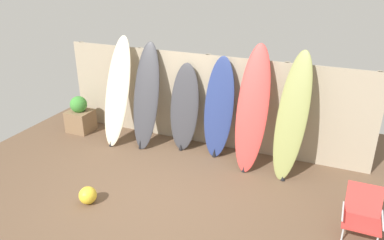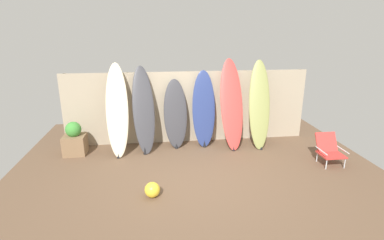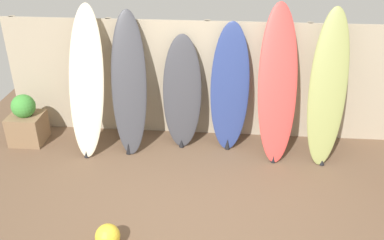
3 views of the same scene
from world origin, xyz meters
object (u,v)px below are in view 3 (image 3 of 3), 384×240
object	(u,v)px
surfboard_charcoal_2	(182,93)
surfboard_olive_5	(328,88)
beach_ball	(108,236)
surfboard_navy_3	(230,89)
surfboard_cream_0	(86,82)
surfboard_red_4	(278,85)
planter_box	(27,122)
surfboard_charcoal_1	(129,84)

from	to	relation	value
surfboard_charcoal_2	surfboard_olive_5	distance (m)	2.04
surfboard_olive_5	beach_ball	xyz separation A→B (m)	(-2.60, -2.11, -0.90)
surfboard_charcoal_2	surfboard_navy_3	distance (m)	0.69
surfboard_cream_0	surfboard_olive_5	size ratio (longest dim) A/B	0.99
surfboard_cream_0	surfboard_red_4	bearing A→B (deg)	1.47
surfboard_cream_0	surfboard_charcoal_2	distance (m)	1.37
planter_box	surfboard_cream_0	bearing A→B (deg)	-0.54
planter_box	beach_ball	world-z (taller)	planter_box
surfboard_red_4	beach_ball	world-z (taller)	surfboard_red_4
surfboard_charcoal_1	beach_ball	xyz separation A→B (m)	(0.18, -2.16, -0.84)
surfboard_charcoal_1	surfboard_charcoal_2	bearing A→B (deg)	8.94
surfboard_navy_3	surfboard_red_4	bearing A→B (deg)	-11.67
surfboard_navy_3	planter_box	size ratio (longest dim) A/B	2.38
surfboard_charcoal_2	planter_box	bearing A→B (deg)	-175.18
surfboard_navy_3	surfboard_red_4	size ratio (longest dim) A/B	0.87
surfboard_olive_5	surfboard_red_4	bearing A→B (deg)	176.96
planter_box	beach_ball	size ratio (longest dim) A/B	2.88
surfboard_charcoal_1	surfboard_olive_5	size ratio (longest dim) A/B	0.95
surfboard_charcoal_2	surfboard_navy_3	bearing A→B (deg)	-0.31
surfboard_charcoal_1	surfboard_olive_5	world-z (taller)	surfboard_olive_5
beach_ball	planter_box	bearing A→B (deg)	130.42
surfboard_navy_3	surfboard_olive_5	distance (m)	1.35
surfboard_cream_0	surfboard_charcoal_1	distance (m)	0.60
beach_ball	surfboard_charcoal_2	bearing A→B (deg)	75.84
surfboard_charcoal_1	surfboard_charcoal_2	size ratio (longest dim) A/B	1.20
surfboard_charcoal_2	planter_box	world-z (taller)	surfboard_charcoal_2
surfboard_cream_0	surfboard_navy_3	bearing A→B (deg)	5.74
surfboard_charcoal_1	surfboard_red_4	xyz separation A→B (m)	(2.09, -0.02, 0.08)
surfboard_navy_3	surfboard_charcoal_2	bearing A→B (deg)	179.69
surfboard_olive_5	planter_box	size ratio (longest dim) A/B	2.69
surfboard_cream_0	surfboard_olive_5	xyz separation A→B (m)	(3.36, 0.03, 0.01)
surfboard_red_4	surfboard_charcoal_1	bearing A→B (deg)	179.44
surfboard_red_4	surfboard_charcoal_2	bearing A→B (deg)	174.10
surfboard_charcoal_1	surfboard_olive_5	bearing A→B (deg)	-1.17
surfboard_navy_3	surfboard_olive_5	size ratio (longest dim) A/B	0.88
surfboard_charcoal_1	surfboard_olive_5	xyz separation A→B (m)	(2.77, -0.06, 0.06)
surfboard_charcoal_2	surfboard_navy_3	xyz separation A→B (m)	(0.69, -0.00, 0.09)
surfboard_red_4	surfboard_olive_5	world-z (taller)	surfboard_red_4
surfboard_charcoal_1	surfboard_charcoal_2	world-z (taller)	surfboard_charcoal_1
surfboard_navy_3	surfboard_olive_5	bearing A→B (deg)	-7.32
surfboard_cream_0	surfboard_charcoal_1	size ratio (longest dim) A/B	1.05
surfboard_charcoal_1	surfboard_red_4	size ratio (longest dim) A/B	0.93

